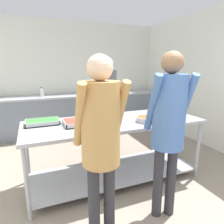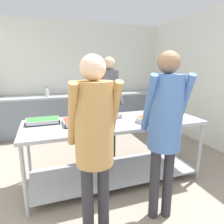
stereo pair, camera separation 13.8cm
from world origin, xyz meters
The scene contains 14 objects.
wall_rear centered at (0.00, 4.22, 1.32)m, with size 4.27×0.06×2.65m.
wall_right centered at (2.10, 2.11, 1.32)m, with size 0.06×4.34×2.65m.
back_counter centered at (0.00, 3.85, 0.45)m, with size 4.11×0.65×0.90m.
serving_counter centered at (-0.13, 1.46, 0.59)m, with size 2.37×0.87×0.87m.
serving_tray_roast centered at (-1.05, 1.67, 0.89)m, with size 0.41×0.27×0.05m.
serving_tray_greens centered at (-0.61, 1.49, 0.89)m, with size 0.39×0.33×0.05m.
serving_tray_vegetables centered at (-0.19, 1.67, 0.89)m, with size 0.38×0.26×0.05m.
sauce_pan centered at (0.24, 1.27, 0.91)m, with size 0.41×0.27×0.07m.
plate_stack centered at (0.62, 1.38, 0.89)m, with size 0.27×0.27×0.05m.
broccoli_bowl centered at (0.89, 1.54, 0.91)m, with size 0.19×0.19×0.09m.
guest_serving_left centered at (0.09, 0.63, 1.08)m, with size 0.47×0.41×1.73m.
guest_serving_right centered at (-0.63, 0.59, 1.05)m, with size 0.42×0.33×1.69m.
cook_behind_counter centered at (0.02, 2.16, 1.08)m, with size 0.48×0.41×1.73m.
water_bottle centered at (-0.93, 3.79, 1.00)m, with size 0.08×0.08×0.22m.
Camera 2 is at (-1.01, -0.97, 1.60)m, focal length 32.00 mm.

